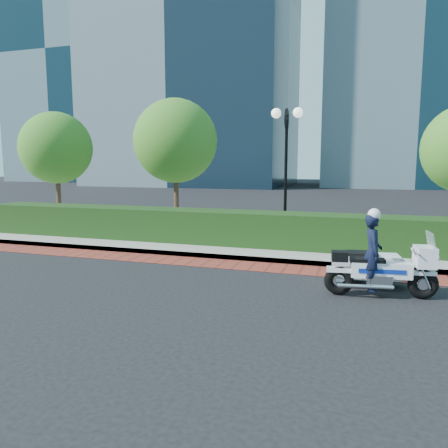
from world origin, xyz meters
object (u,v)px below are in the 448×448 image
(lamppost, at_px, (286,152))
(police_motorcycle, at_px, (374,263))
(tree_a, at_px, (56,148))
(tree_b, at_px, (175,141))

(lamppost, xyz_separation_m, police_motorcycle, (2.73, -5.09, -2.36))
(tree_a, bearing_deg, police_motorcycle, -26.66)
(lamppost, bearing_deg, police_motorcycle, -61.82)
(police_motorcycle, bearing_deg, tree_b, 130.29)
(tree_b, bearing_deg, police_motorcycle, -41.48)
(tree_a, bearing_deg, tree_b, 0.00)
(tree_b, relative_size, police_motorcycle, 2.25)
(tree_b, bearing_deg, lamppost, -16.11)
(tree_a, distance_m, police_motorcycle, 14.48)
(lamppost, xyz_separation_m, tree_a, (-10.00, 1.30, 0.26))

